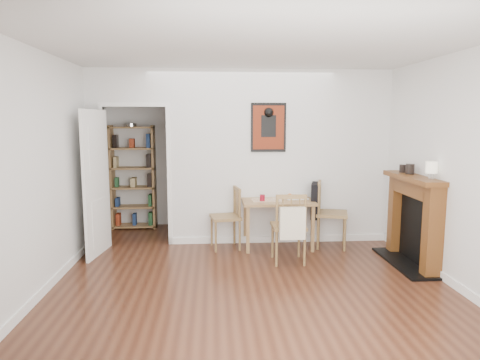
{
  "coord_description": "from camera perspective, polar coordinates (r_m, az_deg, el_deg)",
  "views": [
    {
      "loc": [
        -0.43,
        -4.97,
        1.86
      ],
      "look_at": [
        -0.07,
        0.6,
        1.07
      ],
      "focal_mm": 32.0,
      "sensor_mm": 36.0,
      "label": 1
    }
  ],
  "objects": [
    {
      "name": "ground",
      "position": [
        5.32,
        1.18,
        -12.43
      ],
      "size": [
        5.2,
        5.2,
        0.0
      ],
      "primitive_type": "plane",
      "color": "#512B1A",
      "rests_on": "ground"
    },
    {
      "name": "room_shell",
      "position": [
        6.36,
        1.08,
        2.94
      ],
      "size": [
        5.2,
        5.2,
        5.2
      ],
      "color": "silver",
      "rests_on": "ground"
    },
    {
      "name": "dining_table",
      "position": [
        6.27,
        5.06,
        -3.44
      ],
      "size": [
        1.03,
        0.66,
        0.7
      ],
      "color": "olive",
      "rests_on": "ground"
    },
    {
      "name": "chair_left",
      "position": [
        6.23,
        -1.97,
        -5.08
      ],
      "size": [
        0.52,
        0.52,
        0.9
      ],
      "color": "olive",
      "rests_on": "ground"
    },
    {
      "name": "chair_right",
      "position": [
        6.42,
        11.94,
        -4.35
      ],
      "size": [
        0.65,
        0.6,
        0.98
      ],
      "color": "olive",
      "rests_on": "ground"
    },
    {
      "name": "chair_front",
      "position": [
        5.65,
        6.5,
        -6.21
      ],
      "size": [
        0.47,
        0.53,
        0.94
      ],
      "color": "olive",
      "rests_on": "ground"
    },
    {
      "name": "bookshelf",
      "position": [
        7.56,
        -14.04,
        0.27
      ],
      "size": [
        0.75,
        0.3,
        1.77
      ],
      "color": "olive",
      "rests_on": "ground"
    },
    {
      "name": "fireplace",
      "position": [
        5.96,
        22.21,
        -4.64
      ],
      "size": [
        0.45,
        1.25,
        1.16
      ],
      "color": "brown",
      "rests_on": "ground"
    },
    {
      "name": "red_glass",
      "position": [
        6.14,
        3.0,
        -2.4
      ],
      "size": [
        0.07,
        0.07,
        0.09
      ],
      "primitive_type": "cylinder",
      "color": "maroon",
      "rests_on": "dining_table"
    },
    {
      "name": "orange_fruit",
      "position": [
        6.36,
        6.65,
        -2.16
      ],
      "size": [
        0.08,
        0.08,
        0.08
      ],
      "primitive_type": "sphere",
      "color": "orange",
      "rests_on": "dining_table"
    },
    {
      "name": "placemat",
      "position": [
        6.24,
        3.58,
        -2.66
      ],
      "size": [
        0.47,
        0.37,
        0.0
      ],
      "primitive_type": "cube",
      "rotation": [
        0.0,
        0.0,
        0.1
      ],
      "color": "beige",
      "rests_on": "dining_table"
    },
    {
      "name": "notebook",
      "position": [
        6.4,
        7.5,
        -2.4
      ],
      "size": [
        0.33,
        0.26,
        0.02
      ],
      "primitive_type": "cube",
      "rotation": [
        0.0,
        0.0,
        0.09
      ],
      "color": "white",
      "rests_on": "dining_table"
    },
    {
      "name": "mantel_lamp",
      "position": [
        5.53,
        24.17,
        1.41
      ],
      "size": [
        0.14,
        0.14,
        0.21
      ],
      "color": "silver",
      "rests_on": "fireplace"
    },
    {
      "name": "ceramic_jar_a",
      "position": [
        5.99,
        21.73,
        1.37
      ],
      "size": [
        0.11,
        0.11,
        0.13
      ],
      "primitive_type": "cylinder",
      "color": "black",
      "rests_on": "fireplace"
    },
    {
      "name": "ceramic_jar_b",
      "position": [
        6.14,
        20.85,
        1.44
      ],
      "size": [
        0.09,
        0.09,
        0.11
      ],
      "primitive_type": "cylinder",
      "color": "black",
      "rests_on": "fireplace"
    }
  ]
}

